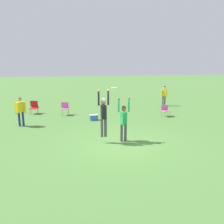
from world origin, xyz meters
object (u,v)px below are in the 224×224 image
(person_defending, at_px, (124,118))
(camping_chair_1, at_px, (165,110))
(person_spectator_near, at_px, (20,109))
(frisbee, at_px, (114,88))
(cooler_box, at_px, (94,117))
(person_spectator_far, at_px, (164,94))
(camping_chair_2, at_px, (65,107))
(camping_chair_0, at_px, (34,106))
(person_jumping, at_px, (104,112))

(person_defending, distance_m, camping_chair_1, 5.82)
(person_defending, bearing_deg, person_spectator_near, -127.22)
(frisbee, bearing_deg, cooler_box, 93.28)
(person_spectator_near, distance_m, person_spectator_far, 11.41)
(camping_chair_2, height_order, cooler_box, camping_chair_2)
(camping_chair_0, relative_size, person_spectator_near, 0.54)
(cooler_box, bearing_deg, person_spectator_near, -175.77)
(frisbee, distance_m, camping_chair_0, 8.19)
(camping_chair_0, bearing_deg, person_spectator_near, 103.44)
(camping_chair_0, height_order, person_spectator_far, person_spectator_far)
(camping_chair_0, relative_size, person_spectator_far, 0.54)
(person_defending, relative_size, cooler_box, 4.00)
(person_spectator_far, bearing_deg, frisbee, -90.36)
(frisbee, height_order, camping_chair_1, frisbee)
(camping_chair_2, height_order, person_spectator_near, person_spectator_near)
(person_defending, xyz_separation_m, camping_chair_0, (-4.37, 7.07, -0.54))
(frisbee, height_order, person_spectator_near, frisbee)
(person_jumping, relative_size, cooler_box, 4.20)
(camping_chair_1, distance_m, cooler_box, 4.84)
(camping_chair_0, bearing_deg, person_jumping, 137.17)
(person_spectator_near, bearing_deg, person_defending, -87.29)
(cooler_box, bearing_deg, person_jumping, -93.85)
(person_defending, xyz_separation_m, frisbee, (-0.40, 0.17, 1.36))
(camping_chair_2, relative_size, person_spectator_far, 0.53)
(camping_chair_0, bearing_deg, person_defending, 142.70)
(person_spectator_far, xyz_separation_m, cooler_box, (-6.61, -3.43, -0.81))
(person_spectator_near, bearing_deg, camping_chair_2, -7.16)
(camping_chair_2, xyz_separation_m, person_spectator_near, (-2.52, -2.24, 0.47))
(frisbee, distance_m, camping_chair_2, 6.47)
(person_defending, relative_size, person_spectator_far, 1.20)
(frisbee, bearing_deg, person_spectator_far, 49.24)
(camping_chair_0, bearing_deg, camping_chair_1, -178.83)
(frisbee, distance_m, cooler_box, 4.56)
(camping_chair_2, bearing_deg, person_jumping, 113.31)
(camping_chair_1, bearing_deg, person_defending, 50.03)
(person_spectator_near, bearing_deg, frisbee, -88.48)
(person_spectator_near, bearing_deg, cooler_box, -44.50)
(camping_chair_0, relative_size, cooler_box, 1.81)
(person_jumping, relative_size, person_defending, 1.05)
(person_defending, height_order, camping_chair_1, person_defending)
(camping_chair_1, bearing_deg, camping_chair_0, -13.27)
(person_spectator_near, bearing_deg, person_jumping, -93.05)
(camping_chair_2, bearing_deg, person_spectator_far, -159.15)
(camping_chair_0, height_order, camping_chair_2, camping_chair_0)
(camping_chair_2, xyz_separation_m, cooler_box, (1.65, -1.93, -0.36))
(person_spectator_near, xyz_separation_m, cooler_box, (4.17, 0.31, -0.82))
(person_jumping, height_order, person_spectator_far, person_jumping)
(camping_chair_0, bearing_deg, frisbee, 140.89)
(person_defending, distance_m, camping_chair_0, 8.33)
(person_jumping, height_order, person_spectator_near, person_jumping)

